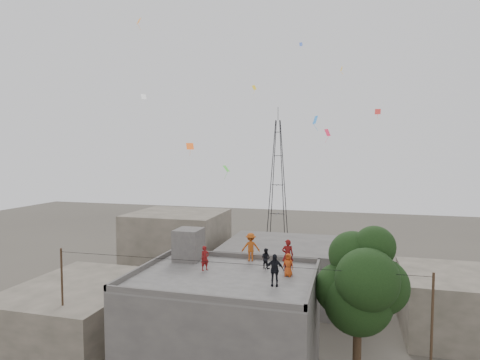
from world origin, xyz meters
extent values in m
cube|color=#4E4B49|center=(0.00, 0.00, 3.00)|extent=(10.00, 8.00, 6.00)
cube|color=#595653|center=(0.00, 0.00, 6.05)|extent=(10.00, 8.00, 0.10)
cube|color=#4E4B49|center=(0.00, 3.92, 6.25)|extent=(10.00, 0.15, 0.30)
cube|color=#4E4B49|center=(0.00, -3.92, 6.25)|extent=(10.00, 0.15, 0.30)
cube|color=#4E4B49|center=(4.92, 0.00, 6.25)|extent=(0.15, 8.00, 0.30)
cube|color=#4E4B49|center=(-4.92, 0.00, 6.25)|extent=(0.15, 8.00, 0.30)
cube|color=#4E4B49|center=(-3.20, 2.60, 7.10)|extent=(1.60, 1.80, 2.00)
cube|color=#585245|center=(-11.00, 2.00, 2.00)|extent=(8.00, 10.00, 4.00)
cube|color=#4E4B49|center=(2.00, 14.00, 2.50)|extent=(12.00, 9.00, 5.00)
cube|color=#585245|center=(-10.00, 16.00, 3.50)|extent=(9.00, 8.00, 7.00)
cube|color=#585245|center=(14.00, 10.00, 2.20)|extent=(7.00, 8.00, 4.40)
cylinder|color=black|center=(7.20, 0.50, 2.00)|extent=(0.44, 0.44, 4.00)
cylinder|color=black|center=(7.35, 0.60, 3.60)|extent=(0.64, 0.91, 2.14)
sphere|color=black|center=(7.20, 0.50, 5.20)|extent=(3.60, 3.60, 3.60)
sphere|color=black|center=(8.30, 0.80, 6.00)|extent=(3.00, 3.00, 3.00)
sphere|color=black|center=(6.30, 1.00, 5.60)|extent=(2.80, 2.80, 2.80)
sphere|color=black|center=(7.60, -0.30, 6.60)|extent=(3.20, 3.20, 3.20)
sphere|color=black|center=(6.90, 1.40, 7.40)|extent=(2.60, 2.60, 2.60)
sphere|color=black|center=(8.00, 1.10, 8.00)|extent=(2.20, 2.20, 2.20)
cylinder|color=black|center=(-9.50, -1.50, 3.70)|extent=(0.12, 0.12, 7.40)
cylinder|color=black|center=(10.50, -1.00, 3.70)|extent=(0.12, 0.12, 7.40)
cylinder|color=black|center=(0.50, -1.25, 7.20)|extent=(20.00, 0.52, 0.02)
cylinder|color=black|center=(-4.85, 39.15, 9.00)|extent=(1.27, 1.27, 18.01)
cylinder|color=black|center=(-3.15, 39.15, 9.00)|extent=(1.27, 1.27, 18.01)
cylinder|color=black|center=(-3.15, 40.85, 9.00)|extent=(1.27, 1.27, 18.01)
cylinder|color=black|center=(-4.85, 40.85, 9.00)|extent=(1.27, 1.27, 18.01)
cube|color=black|center=(-4.00, 40.00, 3.60)|extent=(2.36, 0.08, 0.08)
cube|color=black|center=(-4.00, 40.00, 3.60)|extent=(0.08, 2.36, 0.08)
cube|color=black|center=(-4.00, 40.00, 8.10)|extent=(1.81, 0.08, 0.08)
cube|color=black|center=(-4.00, 40.00, 8.10)|extent=(0.08, 1.81, 0.08)
cube|color=black|center=(-4.00, 40.00, 12.60)|extent=(1.26, 0.08, 0.08)
cube|color=black|center=(-4.00, 40.00, 12.60)|extent=(0.08, 1.26, 0.08)
cube|color=black|center=(-4.00, 40.00, 16.20)|extent=(0.82, 0.08, 0.08)
cube|color=black|center=(-4.00, 40.00, 16.20)|extent=(0.08, 0.82, 0.08)
cylinder|color=black|center=(-4.00, 40.00, 19.00)|extent=(0.08, 0.08, 2.00)
imported|color=maroon|center=(3.28, 1.87, 7.03)|extent=(0.75, 0.57, 1.85)
imported|color=#C54816|center=(3.46, 0.86, 6.74)|extent=(0.70, 0.53, 1.28)
imported|color=black|center=(1.94, 2.06, 6.70)|extent=(0.72, 0.65, 1.21)
imported|color=black|center=(3.00, -0.93, 6.93)|extent=(1.03, 0.56, 1.66)
imported|color=#AF4914|center=(0.69, 3.40, 7.00)|extent=(1.30, 0.96, 1.79)
imported|color=maroon|center=(-1.40, 0.70, 6.82)|extent=(0.60, 0.62, 1.44)
plane|color=#FF611A|center=(-4.99, 7.29, 13.47)|extent=(0.59, 0.52, 0.49)
plane|color=#F4264F|center=(5.26, 5.21, 14.25)|extent=(0.43, 0.52, 0.44)
plane|color=yellow|center=(-1.16, 12.11, 18.43)|extent=(0.44, 0.41, 0.34)
plane|color=blue|center=(4.63, 3.46, 14.92)|extent=(0.36, 0.52, 0.48)
plane|color=white|center=(-8.88, 7.42, 17.34)|extent=(0.34, 0.42, 0.39)
plane|color=yellow|center=(5.88, 13.83, 19.95)|extent=(0.15, 0.38, 0.36)
plane|color=green|center=(-0.15, 0.93, 12.05)|extent=(0.31, 0.46, 0.35)
plane|color=red|center=(8.57, 9.98, 15.95)|extent=(0.42, 0.19, 0.38)
plane|color=orange|center=(-5.60, 0.99, 20.79)|extent=(0.43, 0.41, 0.37)
plane|color=#476BD5|center=(2.13, 16.92, 23.00)|extent=(0.33, 0.20, 0.30)
camera|label=1|loc=(6.64, -20.95, 12.91)|focal=30.00mm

